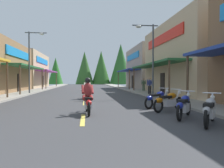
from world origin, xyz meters
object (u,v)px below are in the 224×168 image
(streetlamp_left, at_px, (32,54))
(motorcycle_parked_right_1, at_px, (210,110))
(streetlamp_right, at_px, (149,50))
(pedestrian_waiting, at_px, (150,85))
(motorcycle_parked_right_4, at_px, (158,99))
(rider_cruising_lead, at_px, (88,99))
(rider_cruising_trailing, at_px, (87,90))
(pedestrian_by_shop, at_px, (144,84))
(motorcycle_parked_right_3, at_px, (169,101))
(motorcycle_parked_right_2, at_px, (184,105))

(streetlamp_left, bearing_deg, motorcycle_parked_right_1, -60.34)
(streetlamp_right, distance_m, pedestrian_waiting, 4.04)
(motorcycle_parked_right_1, height_order, motorcycle_parked_right_4, same)
(motorcycle_parked_right_4, height_order, pedestrian_waiting, pedestrian_waiting)
(streetlamp_right, bearing_deg, pedestrian_waiting, 72.84)
(rider_cruising_lead, bearing_deg, streetlamp_right, -34.07)
(rider_cruising_trailing, xyz_separation_m, pedestrian_by_shop, (6.83, 9.49, 0.28))
(pedestrian_by_shop, relative_size, pedestrian_waiting, 0.95)
(streetlamp_right, height_order, motorcycle_parked_right_4, streetlamp_right)
(pedestrian_waiting, bearing_deg, motorcycle_parked_right_4, 155.90)
(streetlamp_left, bearing_deg, motorcycle_parked_right_3, -55.47)
(motorcycle_parked_right_2, bearing_deg, motorcycle_parked_right_3, 33.89)
(motorcycle_parked_right_2, bearing_deg, streetlamp_right, 28.18)
(streetlamp_right, distance_m, rider_cruising_trailing, 6.12)
(motorcycle_parked_right_3, bearing_deg, streetlamp_left, 93.31)
(motorcycle_parked_right_1, height_order, motorcycle_parked_right_3, same)
(streetlamp_left, xyz_separation_m, motorcycle_parked_right_1, (9.41, -16.52, -3.60))
(rider_cruising_lead, bearing_deg, motorcycle_parked_right_2, -115.06)
(streetlamp_left, relative_size, motorcycle_parked_right_4, 3.47)
(streetlamp_left, xyz_separation_m, motorcycle_parked_right_2, (9.13, -15.20, -3.60))
(rider_cruising_lead, relative_size, pedestrian_waiting, 1.26)
(streetlamp_left, height_order, motorcycle_parked_right_3, streetlamp_left)
(streetlamp_left, distance_m, rider_cruising_lead, 15.16)
(pedestrian_by_shop, bearing_deg, motorcycle_parked_right_1, 22.38)
(streetlamp_left, height_order, motorcycle_parked_right_2, streetlamp_left)
(motorcycle_parked_right_1, distance_m, motorcycle_parked_right_3, 3.15)
(pedestrian_by_shop, height_order, pedestrian_waiting, pedestrian_waiting)
(motorcycle_parked_right_4, bearing_deg, streetlamp_left, 91.83)
(motorcycle_parked_right_2, xyz_separation_m, pedestrian_by_shop, (3.17, 18.46, 0.44))
(motorcycle_parked_right_4, bearing_deg, pedestrian_by_shop, 43.18)
(streetlamp_left, xyz_separation_m, streetlamp_right, (10.54, -5.29, -0.15))
(streetlamp_right, xyz_separation_m, pedestrian_by_shop, (1.75, 8.55, -3.01))
(motorcycle_parked_right_1, distance_m, rider_cruising_lead, 4.84)
(motorcycle_parked_right_2, xyz_separation_m, pedestrian_waiting, (2.23, 12.55, 0.50))
(rider_cruising_trailing, bearing_deg, motorcycle_parked_right_4, -150.63)
(motorcycle_parked_right_3, distance_m, rider_cruising_lead, 3.76)
(rider_cruising_trailing, bearing_deg, streetlamp_left, 39.03)
(streetlamp_right, xyz_separation_m, pedestrian_waiting, (0.81, 2.64, -2.95))
(streetlamp_left, bearing_deg, motorcycle_parked_right_2, -59.02)
(streetlamp_right, relative_size, rider_cruising_lead, 2.81)
(motorcycle_parked_right_1, bearing_deg, motorcycle_parked_right_3, 40.20)
(streetlamp_left, xyz_separation_m, rider_cruising_trailing, (5.47, -6.23, -3.43))
(streetlamp_left, height_order, motorcycle_parked_right_4, streetlamp_left)
(motorcycle_parked_right_4, height_order, rider_cruising_lead, rider_cruising_lead)
(streetlamp_left, xyz_separation_m, rider_cruising_lead, (5.47, -13.72, -3.43))
(motorcycle_parked_right_2, relative_size, motorcycle_parked_right_4, 0.99)
(motorcycle_parked_right_2, height_order, pedestrian_by_shop, pedestrian_by_shop)
(pedestrian_by_shop, bearing_deg, motorcycle_parked_right_2, 20.95)
(motorcycle_parked_right_4, bearing_deg, rider_cruising_lead, 168.82)
(motorcycle_parked_right_3, height_order, pedestrian_waiting, pedestrian_waiting)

